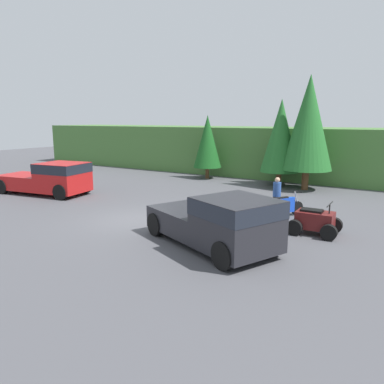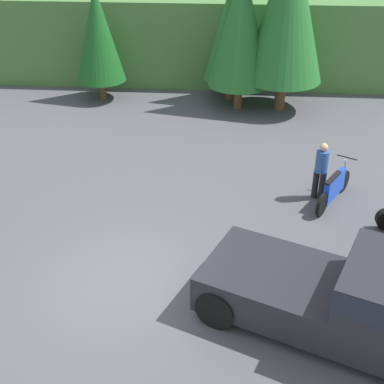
% 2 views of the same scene
% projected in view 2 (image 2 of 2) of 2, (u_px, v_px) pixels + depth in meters
% --- Properties ---
extents(ground_plane, '(80.00, 80.00, 0.00)m').
position_uv_depth(ground_plane, '(127.00, 281.00, 12.28)').
color(ground_plane, '#4C4C51').
extents(hillside_backdrop, '(44.00, 6.00, 3.65)m').
position_uv_depth(hillside_backdrop, '(186.00, 31.00, 25.14)').
color(hillside_backdrop, '#477538').
rests_on(hillside_backdrop, ground_plane).
extents(tree_left, '(2.01, 2.01, 4.57)m').
position_uv_depth(tree_left, '(98.00, 34.00, 21.16)').
color(tree_left, brown).
rests_on(tree_left, ground_plane).
extents(tree_mid_left, '(2.18, 2.18, 4.96)m').
position_uv_depth(tree_mid_left, '(232.00, 29.00, 20.99)').
color(tree_mid_left, brown).
rests_on(tree_mid_left, ground_plane).
extents(tree_mid_right, '(2.43, 2.43, 5.52)m').
position_uv_depth(tree_mid_right, '(241.00, 26.00, 19.95)').
color(tree_mid_right, brown).
rests_on(tree_mid_right, ground_plane).
extents(tree_right, '(3.03, 3.03, 6.88)m').
position_uv_depth(tree_right, '(288.00, 4.00, 19.47)').
color(tree_right, brown).
rests_on(tree_right, ground_plane).
extents(pickup_truck_second, '(5.53, 3.99, 1.86)m').
position_uv_depth(pickup_truck_second, '(358.00, 297.00, 10.34)').
color(pickup_truck_second, '#232328').
rests_on(pickup_truck_second, ground_plane).
extents(dirt_bike, '(1.28, 2.02, 1.13)m').
position_uv_depth(dirt_bike, '(334.00, 188.00, 15.05)').
color(dirt_bike, black).
rests_on(dirt_bike, ground_plane).
extents(rider_person, '(0.47, 0.47, 1.73)m').
position_uv_depth(rider_person, '(321.00, 169.00, 15.03)').
color(rider_person, black).
rests_on(rider_person, ground_plane).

